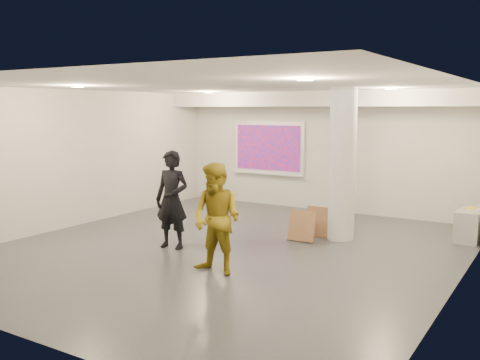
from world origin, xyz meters
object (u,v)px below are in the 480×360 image
Objects in this scene: column at (342,165)px; man at (217,219)px; credenza at (471,224)px; woman at (172,200)px; projection_screen at (269,149)px.

column reaches higher than man.
man is at bearing -121.52° from credenza.
woman is 1.04× the size of man.
column is 1.64× the size of woman.
column is at bearing 36.01° from woman.
credenza is at bearing 30.59° from woman.
woman is (-2.44, -2.28, -0.59)m from column.
projection_screen reaches higher than credenza.
woman is at bearing -137.02° from column.
credenza is at bearing 30.51° from column.
column is at bearing 77.56° from man.
projection_screen is at bearing 139.44° from column.
woman reaches higher than man.
woman is at bearing -139.39° from credenza.
woman is (-4.66, -3.59, 0.60)m from credenza.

